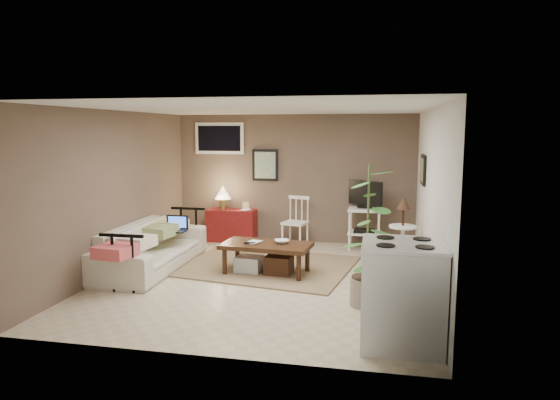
% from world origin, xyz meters
% --- Properties ---
extents(floor, '(5.00, 5.00, 0.00)m').
position_xyz_m(floor, '(0.00, 0.00, 0.00)').
color(floor, '#C1B293').
rests_on(floor, ground).
extents(art_back, '(0.50, 0.03, 0.60)m').
position_xyz_m(art_back, '(-0.55, 2.48, 1.45)').
color(art_back, black).
extents(art_right, '(0.03, 0.60, 0.45)m').
position_xyz_m(art_right, '(2.23, 1.05, 1.52)').
color(art_right, black).
extents(window, '(0.96, 0.03, 0.60)m').
position_xyz_m(window, '(-1.45, 2.48, 1.95)').
color(window, white).
extents(rug, '(2.88, 2.45, 0.02)m').
position_xyz_m(rug, '(-0.12, 0.64, 0.01)').
color(rug, '#85684D').
rests_on(rug, floor).
extents(coffee_table, '(1.35, 0.79, 0.49)m').
position_xyz_m(coffee_table, '(-0.03, 0.24, 0.27)').
color(coffee_table, '#3A2210').
rests_on(coffee_table, floor).
extents(sofa, '(0.68, 2.33, 0.91)m').
position_xyz_m(sofa, '(-1.80, 0.20, 0.46)').
color(sofa, beige).
rests_on(sofa, floor).
extents(sofa_pillows, '(0.45, 2.21, 0.16)m').
position_xyz_m(sofa_pillows, '(-1.74, -0.07, 0.56)').
color(sofa_pillows, beige).
rests_on(sofa_pillows, sofa).
extents(sofa_end_rails, '(0.63, 2.33, 0.78)m').
position_xyz_m(sofa_end_rails, '(-1.67, 0.20, 0.39)').
color(sofa_end_rails, black).
rests_on(sofa_end_rails, floor).
extents(laptop, '(0.36, 0.26, 0.24)m').
position_xyz_m(laptop, '(-1.58, 0.60, 0.59)').
color(laptop, black).
rests_on(laptop, sofa).
extents(red_console, '(0.92, 0.41, 1.06)m').
position_xyz_m(red_console, '(-1.18, 2.26, 0.37)').
color(red_console, maroon).
rests_on(red_console, floor).
extents(spindle_chair, '(0.49, 0.49, 0.90)m').
position_xyz_m(spindle_chair, '(0.09, 2.13, 0.42)').
color(spindle_chair, white).
rests_on(spindle_chair, floor).
extents(tv_stand, '(0.60, 0.50, 1.23)m').
position_xyz_m(tv_stand, '(1.34, 2.12, 0.65)').
color(tv_stand, white).
rests_on(tv_stand, floor).
extents(side_table, '(0.41, 0.41, 1.11)m').
position_xyz_m(side_table, '(1.95, 0.96, 0.69)').
color(side_table, white).
rests_on(side_table, floor).
extents(armchair, '(0.74, 0.77, 0.63)m').
position_xyz_m(armchair, '(1.77, 0.12, 0.32)').
color(armchair, black).
rests_on(armchair, floor).
extents(potted_plant, '(0.44, 0.44, 1.74)m').
position_xyz_m(potted_plant, '(1.47, -0.81, 0.93)').
color(potted_plant, gray).
rests_on(potted_plant, floor).
extents(stove, '(0.80, 0.75, 1.05)m').
position_xyz_m(stove, '(1.85, -1.86, 0.52)').
color(stove, silver).
rests_on(stove, floor).
extents(bowl, '(0.22, 0.12, 0.21)m').
position_xyz_m(bowl, '(0.20, 0.30, 0.57)').
color(bowl, '#3A2210').
rests_on(bowl, coffee_table).
extents(book_table, '(0.18, 0.07, 0.24)m').
position_xyz_m(book_table, '(-0.29, 0.27, 0.59)').
color(book_table, '#3A2210').
rests_on(book_table, coffee_table).
extents(book_console, '(0.15, 0.07, 0.20)m').
position_xyz_m(book_console, '(-0.94, 2.22, 0.71)').
color(book_console, '#3A2210').
rests_on(book_console, red_console).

